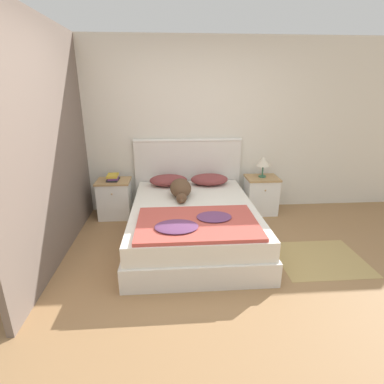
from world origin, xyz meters
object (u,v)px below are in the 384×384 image
pillow_left (168,180)px  book_stack (113,177)px  bed (193,223)px  pillow_right (209,179)px  dog (181,189)px  nightstand_left (115,199)px  table_lamp (263,162)px  nightstand_right (261,195)px

pillow_left → book_stack: bearing=179.8°
bed → pillow_left: (-0.30, 0.81, 0.32)m
bed → pillow_right: bearing=69.4°
dog → pillow_right: bearing=47.5°
book_stack → pillow_left: bearing=-0.2°
nightstand_left → table_lamp: table_lamp is taller
nightstand_right → book_stack: (-2.22, -0.01, 0.33)m
dog → book_stack: bearing=153.2°
nightstand_left → book_stack: book_stack is taller
nightstand_left → table_lamp: 2.28m
nightstand_right → table_lamp: table_lamp is taller
nightstand_left → nightstand_right: bearing=0.0°
nightstand_left → book_stack: size_ratio=2.58×
bed → dog: dog is taller
pillow_right → nightstand_right: bearing=0.7°
nightstand_right → dog: dog is taller
nightstand_right → pillow_left: size_ratio=1.03×
dog → table_lamp: bearing=22.0°
bed → nightstand_right: 1.38m
pillow_right → table_lamp: (0.81, 0.02, 0.25)m
pillow_right → bed: bearing=-110.6°
bed → nightstand_left: bearing=143.5°
bed → dog: 0.50m
bed → pillow_right: 0.92m
nightstand_right → pillow_left: pillow_left is taller
nightstand_left → table_lamp: (2.22, 0.01, 0.52)m
nightstand_left → pillow_left: 0.85m
nightstand_left → dog: 1.13m
nightstand_right → pillow_right: bearing=-179.3°
pillow_right → table_lamp: table_lamp is taller
bed → book_stack: book_stack is taller
table_lamp → dog: bearing=-158.0°
nightstand_right → dog: 1.38m
bed → pillow_left: bearing=110.6°
bed → table_lamp: 1.50m
pillow_left → nightstand_left: bearing=179.3°
bed → nightstand_left: nightstand_left is taller
pillow_right → table_lamp: size_ratio=1.76×
pillow_left → dog: size_ratio=0.85×
pillow_left → book_stack: size_ratio=2.49×
pillow_right → dog: size_ratio=0.85×
nightstand_left → dog: bearing=-27.1°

